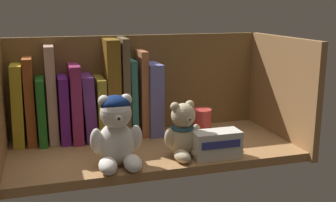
{
  "coord_description": "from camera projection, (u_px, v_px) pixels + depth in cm",
  "views": [
    {
      "loc": [
        -23.78,
        -90.29,
        34.94
      ],
      "look_at": [
        3.73,
        0.0,
        12.88
      ],
      "focal_mm": 44.37,
      "sensor_mm": 36.0,
      "label": 1
    }
  ],
  "objects": [
    {
      "name": "book_11",
      "position": [
        139.0,
        92.0,
        1.07
      ],
      "size": [
        1.8,
        11.13,
        21.7
      ],
      "primitive_type": "cube",
      "color": "#AE673F",
      "rests_on": "shelf_board"
    },
    {
      "name": "small_product_box",
      "position": [
        216.0,
        144.0,
        0.91
      ],
      "size": [
        10.48,
        5.18,
        5.97
      ],
      "color": "silver",
      "rests_on": "shelf_board"
    },
    {
      "name": "book_12",
      "position": [
        151.0,
        97.0,
        1.08
      ],
      "size": [
        3.55,
        12.87,
        18.43
      ],
      "primitive_type": "cube",
      "color": "#676BB7",
      "rests_on": "shelf_board"
    },
    {
      "name": "book_8",
      "position": [
        111.0,
        88.0,
        1.05
      ],
      "size": [
        3.32,
        11.48,
        24.72
      ],
      "primitive_type": "cube",
      "color": "brown",
      "rests_on": "shelf_board"
    },
    {
      "name": "teddy_bear_smaller",
      "position": [
        184.0,
        133.0,
        0.91
      ],
      "size": [
        9.28,
        9.65,
        12.45
      ],
      "color": "beige",
      "rests_on": "shelf_board"
    },
    {
      "name": "book_1",
      "position": [
        30.0,
        101.0,
        0.99
      ],
      "size": [
        2.14,
        9.91,
        20.84
      ],
      "primitive_type": "cube",
      "color": "#994A1D",
      "rests_on": "shelf_board"
    },
    {
      "name": "pillar_candle",
      "position": [
        201.0,
        126.0,
        1.0
      ],
      "size": [
        4.89,
        4.89,
        8.51
      ],
      "primitive_type": "cylinder",
      "color": "#C63833",
      "rests_on": "shelf_board"
    },
    {
      "name": "book_6",
      "position": [
        88.0,
        106.0,
        1.04
      ],
      "size": [
        3.31,
        12.83,
        16.31
      ],
      "primitive_type": "cube",
      "rotation": [
        0.0,
        -0.04,
        0.0
      ],
      "color": "#5D2875",
      "rests_on": "shelf_board"
    },
    {
      "name": "teddy_bear_larger",
      "position": [
        117.0,
        133.0,
        0.85
      ],
      "size": [
        10.91,
        11.01,
        15.08
      ],
      "color": "white",
      "rests_on": "shelf_board"
    },
    {
      "name": "shelf_back_panel",
      "position": [
        138.0,
        87.0,
        1.1
      ],
      "size": [
        68.06,
        1.2,
        27.2
      ],
      "primitive_type": "cube",
      "color": "brown",
      "rests_on": "ground"
    },
    {
      "name": "book_5",
      "position": [
        75.0,
        102.0,
        1.03
      ],
      "size": [
        2.52,
        13.63,
        18.93
      ],
      "primitive_type": "cube",
      "color": "#882353",
      "rests_on": "shelf_board"
    },
    {
      "name": "book_10",
      "position": [
        131.0,
        97.0,
        1.07
      ],
      "size": [
        1.85,
        9.72,
        19.47
      ],
      "primitive_type": "cube",
      "rotation": [
        0.0,
        -0.01,
        0.0
      ],
      "color": "teal",
      "rests_on": "shelf_board"
    },
    {
      "name": "book_2",
      "position": [
        41.0,
        110.0,
        1.01
      ],
      "size": [
        1.91,
        12.3,
        16.01
      ],
      "primitive_type": "cube",
      "color": "#216B1F",
      "rests_on": "shelf_board"
    },
    {
      "name": "book_0",
      "position": [
        18.0,
        104.0,
        0.99
      ],
      "size": [
        3.03,
        9.71,
        19.39
      ],
      "primitive_type": "cube",
      "rotation": [
        0.0,
        0.02,
        0.0
      ],
      "color": "gold",
      "rests_on": "shelf_board"
    },
    {
      "name": "book_9",
      "position": [
        123.0,
        87.0,
        1.05
      ],
      "size": [
        1.74,
        11.95,
        24.96
      ],
      "primitive_type": "cube",
      "color": "brown",
      "rests_on": "shelf_board"
    },
    {
      "name": "book_7",
      "position": [
        99.0,
        107.0,
        1.05
      ],
      "size": [
        2.12,
        13.95,
        15.5
      ],
      "primitive_type": "cube",
      "color": "olive",
      "rests_on": "shelf_board"
    },
    {
      "name": "shelf_side_panel_right",
      "position": [
        281.0,
        90.0,
        1.05
      ],
      "size": [
        1.6,
        31.58,
        27.2
      ],
      "primitive_type": "cube",
      "color": "#9E7042",
      "rests_on": "ground"
    },
    {
      "name": "book_4",
      "position": [
        63.0,
        108.0,
        1.02
      ],
      "size": [
        2.24,
        12.23,
        16.16
      ],
      "primitive_type": "cube",
      "color": "#5F1B7F",
      "rests_on": "shelf_board"
    },
    {
      "name": "book_3",
      "position": [
        51.0,
        94.0,
        1.01
      ],
      "size": [
        2.21,
        9.62,
        23.48
      ],
      "primitive_type": "cube",
      "color": "tan",
      "rests_on": "shelf_board"
    },
    {
      "name": "shelf_board",
      "position": [
        153.0,
        151.0,
        0.99
      ],
      "size": [
        65.66,
        29.18,
        2.0
      ],
      "primitive_type": "cube",
      "color": "#9E7042",
      "rests_on": "ground"
    }
  ]
}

